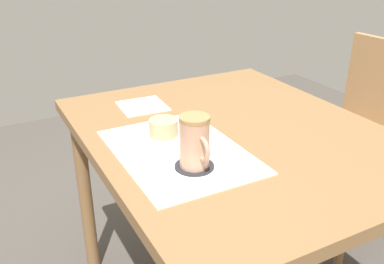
{
  "coord_description": "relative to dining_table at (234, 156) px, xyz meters",
  "views": [
    {
      "loc": [
        0.96,
        -0.65,
        1.27
      ],
      "look_at": [
        0.04,
        -0.17,
        0.79
      ],
      "focal_mm": 40.0,
      "sensor_mm": 36.0,
      "label": 1
    }
  ],
  "objects": [
    {
      "name": "pastry",
      "position": [
        -0.04,
        -0.21,
        0.13
      ],
      "size": [
        0.08,
        0.08,
        0.05
      ],
      "primitive_type": "cylinder",
      "color": "tan",
      "rests_on": "pastry_plate"
    },
    {
      "name": "pastry_plate",
      "position": [
        -0.04,
        -0.21,
        0.1
      ],
      "size": [
        0.15,
        0.15,
        0.01
      ],
      "primitive_type": "cylinder",
      "color": "white",
      "rests_on": "placemat"
    },
    {
      "name": "paper_napkin",
      "position": [
        -0.31,
        -0.17,
        0.09
      ],
      "size": [
        0.16,
        0.16,
        0.0
      ],
      "primitive_type": "cube",
      "rotation": [
        0.0,
        0.0,
        -0.06
      ],
      "color": "silver",
      "rests_on": "dining_table"
    },
    {
      "name": "coffee_mug",
      "position": [
        0.15,
        -0.21,
        0.16
      ],
      "size": [
        0.11,
        0.07,
        0.13
      ],
      "color": "tan",
      "rests_on": "coffee_coaster"
    },
    {
      "name": "coffee_coaster",
      "position": [
        0.14,
        -0.21,
        0.09
      ],
      "size": [
        0.1,
        0.1,
        0.0
      ],
      "primitive_type": "cylinder",
      "color": "#232328",
      "rests_on": "placemat"
    },
    {
      "name": "wooden_chair",
      "position": [
        -0.17,
        0.77,
        -0.16
      ],
      "size": [
        0.45,
        0.45,
        0.88
      ],
      "rotation": [
        0.0,
        0.0,
        3.21
      ],
      "color": "#997047",
      "rests_on": "ground_plane"
    },
    {
      "name": "placemat",
      "position": [
        0.04,
        -0.21,
        0.09
      ],
      "size": [
        0.44,
        0.32,
        0.0
      ],
      "primitive_type": "cube",
      "color": "silver",
      "rests_on": "dining_table"
    },
    {
      "name": "teaspoon",
      "position": [
        0.19,
        -0.34,
        0.09
      ],
      "size": [
        0.13,
        0.04,
        0.01
      ],
      "primitive_type": "cylinder",
      "rotation": [
        0.0,
        1.57,
        -0.26
      ],
      "color": "silver",
      "rests_on": "placemat"
    },
    {
      "name": "dining_table",
      "position": [
        0.0,
        0.0,
        0.0
      ],
      "size": [
        1.03,
        0.84,
        0.74
      ],
      "color": "brown",
      "rests_on": "ground_plane"
    }
  ]
}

